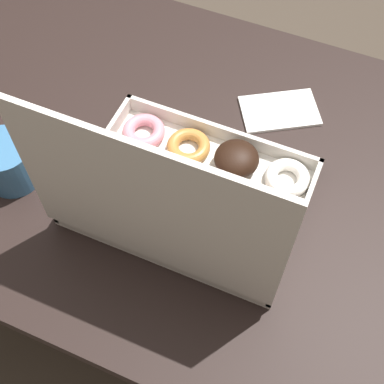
% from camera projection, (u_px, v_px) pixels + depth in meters
% --- Properties ---
extents(ground_plane, '(8.00, 8.00, 0.00)m').
position_uv_depth(ground_plane, '(183.00, 298.00, 1.55)').
color(ground_plane, '#42382D').
extents(dining_table, '(1.21, 0.76, 0.70)m').
position_uv_depth(dining_table, '(178.00, 185.00, 1.03)').
color(dining_table, black).
rests_on(dining_table, ground_plane).
extents(donut_box, '(0.37, 0.28, 0.32)m').
position_uv_depth(donut_box, '(181.00, 194.00, 0.84)').
color(donut_box, silver).
rests_on(donut_box, dining_table).
extents(coffee_mug, '(0.09, 0.09, 0.08)m').
position_uv_depth(coffee_mug, '(8.00, 162.00, 0.89)').
color(coffee_mug, teal).
rests_on(coffee_mug, dining_table).
extents(paper_napkin, '(0.17, 0.15, 0.01)m').
position_uv_depth(paper_napkin, '(280.00, 111.00, 1.00)').
color(paper_napkin, white).
rests_on(paper_napkin, dining_table).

